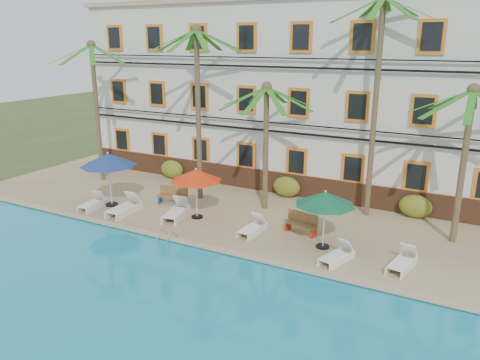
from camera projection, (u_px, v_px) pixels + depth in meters
The scene contains 25 objects.
ground at pixel (203, 241), 20.10m from camera, with size 100.00×100.00×0.00m, color #384C23.
pool_deck at pixel (254, 204), 24.29m from camera, with size 30.00×12.00×0.25m, color tan.
swimming_pool at pixel (78, 322), 14.15m from camera, with size 26.00×12.00×0.20m, color #1792B3.
pool_coping at pixel (191, 243), 19.26m from camera, with size 30.00×0.35×0.06m, color tan.
hotel_building at pixel (294, 93), 26.99m from camera, with size 25.40×6.44×10.22m.
palm_a at pixel (95, 92), 26.66m from camera, with size 4.58×4.58×8.08m.
palm_b at pixel (198, 91), 23.33m from camera, with size 4.58×4.58×8.81m.
palm_c at pixel (266, 126), 22.22m from camera, with size 4.58×4.58×6.23m.
palm_d at pixel (377, 81), 20.67m from camera, with size 4.58×4.58×10.06m.
palm_e at pixel (467, 141), 18.27m from camera, with size 4.58×4.58×6.50m.
shrub_left at pixel (172, 169), 28.33m from camera, with size 1.50×0.90×1.10m, color #225718.
shrub_mid at pixel (287, 187), 24.94m from camera, with size 1.50×0.90×1.10m, color #225718.
shrub_right at pixel (415, 206), 21.99m from camera, with size 1.50×0.90×1.10m, color #225718.
umbrella_blue at pixel (108, 160), 23.08m from camera, with size 2.79×2.79×2.78m.
umbrella_red at pixel (196, 175), 21.54m from camera, with size 2.43×2.43×2.43m.
umbrella_green at pixel (325, 199), 18.34m from camera, with size 2.44×2.44×2.44m.
lounger_a at pixel (93, 203), 23.33m from camera, with size 0.81×1.74×0.79m.
lounger_b at pixel (125, 207), 22.61m from camera, with size 0.84×2.06×0.95m.
lounger_c at pixel (177, 211), 22.05m from camera, with size 1.18×2.11×0.94m.
lounger_d at pixel (253, 228), 20.26m from camera, with size 0.71×1.73×0.80m.
lounger_e at pixel (337, 255), 17.67m from camera, with size 1.06×1.77×0.79m.
lounger_f at pixel (402, 261), 17.14m from camera, with size 0.91×1.81×0.82m.
bench_left at pixel (172, 195), 23.87m from camera, with size 1.57×0.84×0.93m.
bench_right at pixel (302, 223), 20.22m from camera, with size 1.56×0.76×0.93m.
pool_ladder at pixel (167, 239), 19.69m from camera, with size 0.54×0.74×0.74m.
Camera 1 is at (10.13, -15.56, 8.29)m, focal length 35.00 mm.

